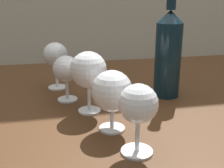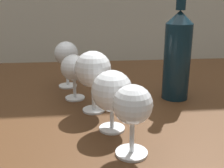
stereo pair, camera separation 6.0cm
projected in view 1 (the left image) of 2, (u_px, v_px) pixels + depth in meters
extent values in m
cube|color=#472B16|center=(117.00, 99.00, 0.85)|extent=(1.29, 0.90, 0.03)
cylinder|color=#472B16|center=(211.00, 133.00, 1.45)|extent=(0.06, 0.06, 0.73)
cylinder|color=white|center=(137.00, 151.00, 0.54)|extent=(0.06, 0.06, 0.00)
cylinder|color=white|center=(137.00, 133.00, 0.53)|extent=(0.01, 0.01, 0.07)
sphere|color=white|center=(138.00, 104.00, 0.51)|extent=(0.07, 0.07, 0.07)
ellipsoid|color=gold|center=(138.00, 106.00, 0.51)|extent=(0.06, 0.06, 0.02)
cylinder|color=white|center=(112.00, 128.00, 0.63)|extent=(0.06, 0.06, 0.00)
cylinder|color=white|center=(112.00, 116.00, 0.62)|extent=(0.01, 0.01, 0.06)
sphere|color=white|center=(112.00, 91.00, 0.60)|extent=(0.09, 0.09, 0.09)
ellipsoid|color=#470A16|center=(112.00, 93.00, 0.60)|extent=(0.08, 0.08, 0.03)
cylinder|color=white|center=(89.00, 111.00, 0.73)|extent=(0.06, 0.06, 0.00)
cylinder|color=white|center=(89.00, 96.00, 0.71)|extent=(0.01, 0.01, 0.08)
sphere|color=white|center=(88.00, 70.00, 0.69)|extent=(0.09, 0.09, 0.09)
ellipsoid|color=#380711|center=(88.00, 71.00, 0.69)|extent=(0.08, 0.08, 0.03)
cylinder|color=white|center=(68.00, 99.00, 0.80)|extent=(0.06, 0.06, 0.00)
cylinder|color=white|center=(67.00, 88.00, 0.79)|extent=(0.01, 0.01, 0.06)
sphere|color=white|center=(66.00, 69.00, 0.77)|extent=(0.07, 0.07, 0.07)
ellipsoid|color=maroon|center=(66.00, 69.00, 0.77)|extent=(0.07, 0.07, 0.03)
cylinder|color=white|center=(57.00, 87.00, 0.90)|extent=(0.06, 0.06, 0.00)
cylinder|color=white|center=(57.00, 75.00, 0.89)|extent=(0.01, 0.01, 0.08)
sphere|color=white|center=(55.00, 55.00, 0.87)|extent=(0.08, 0.08, 0.08)
ellipsoid|color=#EACC66|center=(55.00, 55.00, 0.87)|extent=(0.07, 0.07, 0.03)
cylinder|color=#0F232D|center=(168.00, 61.00, 0.81)|extent=(0.08, 0.08, 0.21)
cone|color=#0F232D|center=(170.00, 16.00, 0.77)|extent=(0.08, 0.08, 0.03)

